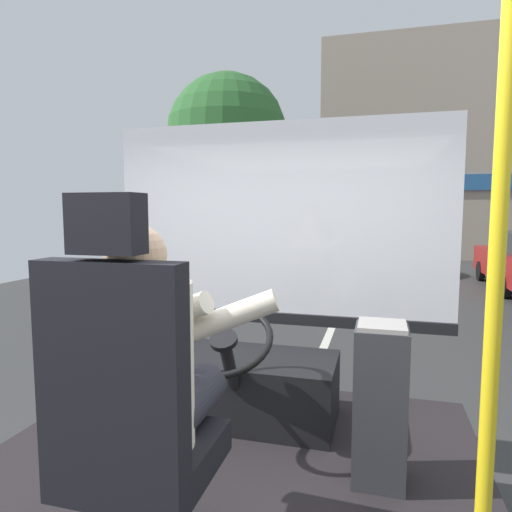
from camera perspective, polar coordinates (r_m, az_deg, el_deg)
The scene contains 9 objects.
ground at distance 10.62m, azimuth 11.22°, elevation -5.02°, with size 18.00×44.00×0.06m.
driver_seat at distance 1.65m, azimuth -15.46°, elevation -20.21°, with size 0.48×0.48×1.36m.
bus_driver at distance 1.67m, azimuth -13.61°, elevation -13.04°, with size 0.85×0.57×0.76m.
steering_console at distance 2.93m, azimuth -1.18°, elevation -16.01°, with size 1.10×0.97×0.77m.
handrail_pole at distance 1.37m, azimuth 28.02°, elevation -3.77°, with size 0.04×0.04×2.20m.
fare_box at distance 2.35m, azimuth 15.42°, elevation -17.53°, with size 0.25×0.26×0.78m.
windshield_panel at distance 3.32m, azimuth 2.69°, elevation 1.26°, with size 2.50×0.08×1.48m.
street_tree at distance 13.72m, azimuth -3.67°, elevation 15.02°, with size 3.49×3.49×5.91m.
shop_building at distance 22.07m, azimuth 27.52°, elevation 11.65°, with size 13.83×5.31×8.87m.
Camera 1 is at (0.73, -1.61, 1.96)m, focal length 31.60 mm.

